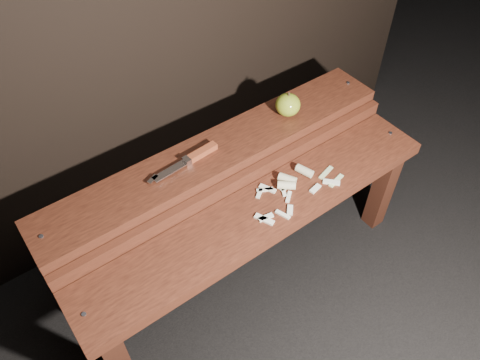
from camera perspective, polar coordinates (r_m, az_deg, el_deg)
ground at (r=1.75m, az=1.20°, el=-11.21°), size 60.00×60.00×0.00m
bench_front_tier at (r=1.43m, az=2.91°, el=-5.51°), size 1.20×0.20×0.42m
bench_rear_tier at (r=1.50m, az=-2.41°, el=1.47°), size 1.20×0.21×0.50m
apple at (r=1.55m, az=5.85°, el=9.11°), size 0.08×0.08×0.09m
knife at (r=1.40m, az=-5.61°, el=2.83°), size 0.25×0.04×0.02m
apple_scraps at (r=1.44m, az=6.38°, el=-0.46°), size 0.33×0.16×0.03m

